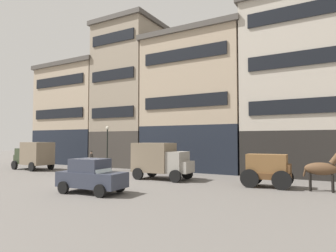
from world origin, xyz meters
TOP-DOWN VIEW (x-y plane):
  - ground_plane at (0.00, 0.00)m, footprint 120.00×120.00m
  - building_far_left at (-13.27, 10.89)m, footprint 9.90×6.83m
  - building_center_left at (-5.17, 10.89)m, footprint 7.01×6.83m
  - building_center_right at (3.03, 10.89)m, footprint 10.09×6.83m
  - building_far_right at (12.97, 10.89)m, footprint 10.49×6.83m
  - cargo_wagon at (11.04, 3.06)m, footprint 2.96×1.62m
  - draft_horse at (13.99, 3.07)m, footprint 2.35×0.67m
  - delivery_truck_near at (3.62, 2.89)m, footprint 4.38×2.20m
  - delivery_truck_far at (-10.45, 2.63)m, footprint 4.47×2.42m
  - sedan_dark at (3.19, -3.58)m, footprint 3.81×2.09m
  - pedestrian_officer at (-5.82, 5.51)m, footprint 0.49×0.49m
  - streetlamp_curbside at (-3.87, 5.59)m, footprint 0.32×0.32m
  - fire_hydrant_curbside at (-16.25, 5.90)m, footprint 0.24×0.24m

SIDE VIEW (x-z plane):
  - ground_plane at x=0.00m, z-range 0.00..0.00m
  - fire_hydrant_curbside at x=-16.25m, z-range 0.01..0.84m
  - sedan_dark at x=3.19m, z-range 0.00..1.83m
  - pedestrian_officer at x=-5.82m, z-range 0.08..1.88m
  - cargo_wagon at x=11.04m, z-range 0.16..2.14m
  - draft_horse at x=13.99m, z-range 0.12..2.42m
  - delivery_truck_near at x=3.62m, z-range 0.11..2.73m
  - delivery_truck_far at x=-10.45m, z-range 0.11..2.73m
  - streetlamp_curbside at x=-3.87m, z-range 0.61..4.73m
  - building_far_left at x=-13.27m, z-range 0.04..12.11m
  - building_center_right at x=3.03m, z-range 0.04..13.10m
  - building_far_right at x=12.97m, z-range 0.04..14.51m
  - building_center_left at x=-5.17m, z-range 0.04..15.89m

